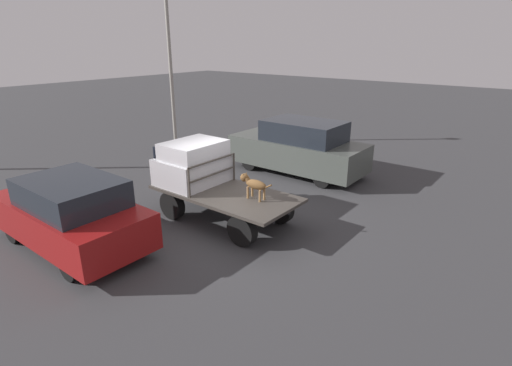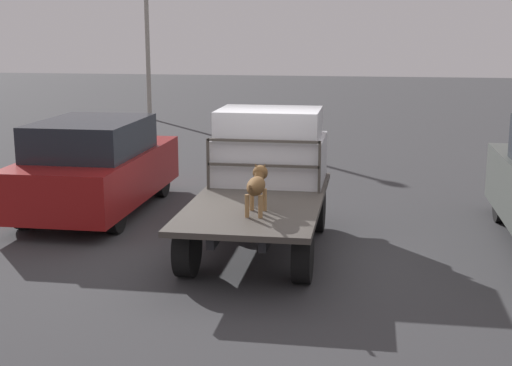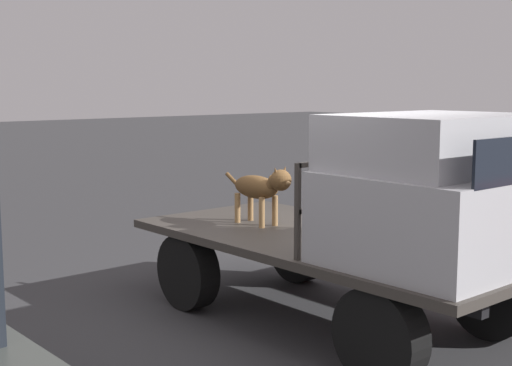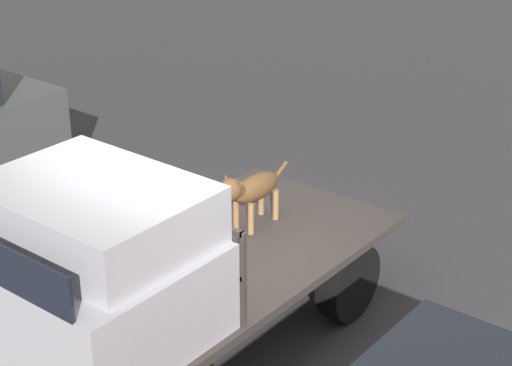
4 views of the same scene
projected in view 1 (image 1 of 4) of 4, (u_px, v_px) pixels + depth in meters
The scene contains 8 objects.
ground_plane at pixel (226, 220), 10.82m from camera, with size 80.00×80.00×0.00m, color #38383A.
flatbed_truck at pixel (225, 200), 10.62m from camera, with size 3.99×1.88×0.83m.
truck_cab at pixel (193, 163), 11.04m from camera, with size 1.45×1.76×1.19m.
truck_headboard at pixel (213, 170), 10.61m from camera, with size 0.04×1.76×0.80m.
dog at pixel (253, 184), 9.99m from camera, with size 1.01×0.24×0.64m.
parked_sedan at pixel (71, 213), 9.18m from camera, with size 4.21×1.87×1.70m.
parked_pickup_far at pixel (299, 147), 14.40m from camera, with size 4.94×1.99×1.94m.
light_pole_near at pixel (169, 42), 17.60m from camera, with size 0.40×0.40×7.43m.
Camera 1 is at (-6.70, 7.25, 4.61)m, focal length 28.00 mm.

